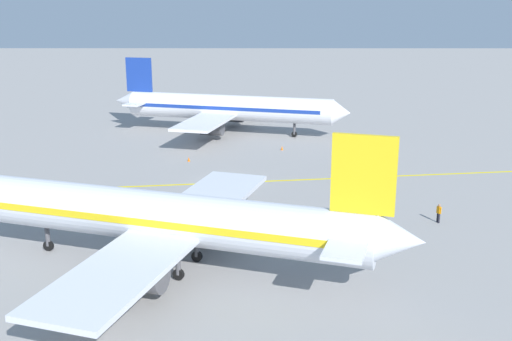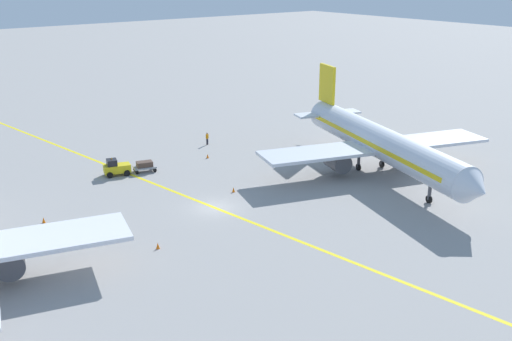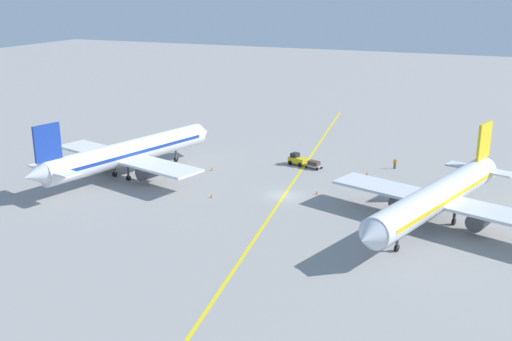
{
  "view_description": "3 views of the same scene",
  "coord_description": "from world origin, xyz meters",
  "views": [
    {
      "loc": [
        -60.41,
        -3.62,
        18.19
      ],
      "look_at": [
        -5.91,
        -3.46,
        3.01
      ],
      "focal_mm": 42.0,
      "sensor_mm": 36.0,
      "label": 1
    },
    {
      "loc": [
        30.72,
        46.35,
        22.88
      ],
      "look_at": [
        -3.16,
        2.71,
        4.0
      ],
      "focal_mm": 42.0,
      "sensor_mm": 36.0,
      "label": 2
    },
    {
      "loc": [
        -27.57,
        74.4,
        28.08
      ],
      "look_at": [
        4.46,
        -0.42,
        3.04
      ],
      "focal_mm": 42.0,
      "sensor_mm": 36.0,
      "label": 3
    }
  ],
  "objects": [
    {
      "name": "ground_crew_worker",
      "position": [
        -11.82,
        -19.2,
        0.91
      ],
      "size": [
        0.54,
        0.35,
        1.68
      ],
      "color": "#23232D",
      "rests_on": "ground"
    },
    {
      "name": "traffic_cone_far_edge",
      "position": [
        -4.07,
        -2.38,
        0.28
      ],
      "size": [
        0.32,
        0.32,
        0.55
      ],
      "primitive_type": "cone",
      "color": "orange",
      "rests_on": "ground"
    },
    {
      "name": "baggage_tug_white",
      "position": [
        3.39,
        -15.16,
        0.9
      ],
      "size": [
        3.3,
        2.41,
        2.11
      ],
      "color": "gold",
      "rests_on": "ground"
    },
    {
      "name": "airplane_at_gate",
      "position": [
        -21.01,
        2.8,
        3.71
      ],
      "size": [
        28.27,
        34.73,
        10.6
      ],
      "color": "silver",
      "rests_on": "ground"
    },
    {
      "name": "airplane_adjacent_stand",
      "position": [
        25.23,
        0.9,
        3.71
      ],
      "size": [
        28.39,
        35.04,
        10.6
      ],
      "color": "white",
      "rests_on": "ground"
    },
    {
      "name": "traffic_cone_near_nose",
      "position": [
        14.8,
        -6.76,
        0.28
      ],
      "size": [
        0.32,
        0.32,
        0.55
      ],
      "primitive_type": "cone",
      "color": "orange",
      "rests_on": "ground"
    },
    {
      "name": "ground_plane",
      "position": [
        0.0,
        0.0,
        0.0
      ],
      "size": [
        400.0,
        400.0,
        0.0
      ],
      "primitive_type": "plane",
      "color": "gray"
    },
    {
      "name": "apron_yellow_centreline",
      "position": [
        0.0,
        0.0,
        0.0
      ],
      "size": [
        17.28,
        118.86,
        0.01
      ],
      "primitive_type": "cube",
      "rotation": [
        0.0,
        0.0,
        0.14
      ],
      "color": "yellow",
      "rests_on": "ground"
    },
    {
      "name": "traffic_cone_mid_apron",
      "position": [
        -8.52,
        -14.14,
        0.28
      ],
      "size": [
        0.32,
        0.32,
        0.55
      ],
      "primitive_type": "cone",
      "color": "orange",
      "rests_on": "ground"
    },
    {
      "name": "baggage_cart_trailing",
      "position": [
        0.22,
        -14.26,
        0.76
      ],
      "size": [
        2.88,
        2.06,
        1.24
      ],
      "color": "gray",
      "rests_on": "ground"
    },
    {
      "name": "traffic_cone_by_wingtip",
      "position": [
        8.98,
        4.65,
        0.28
      ],
      "size": [
        0.32,
        0.32,
        0.55
      ],
      "primitive_type": "cone",
      "color": "orange",
      "rests_on": "ground"
    }
  ]
}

